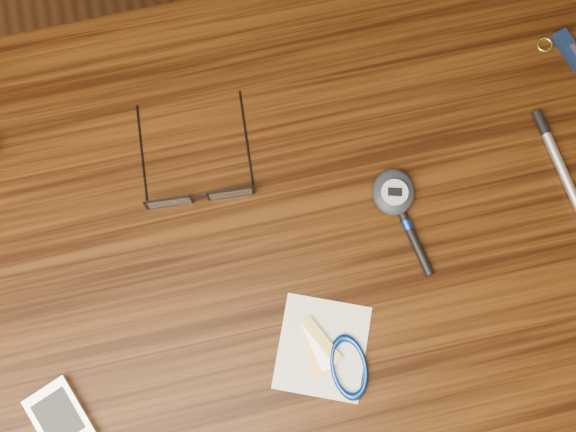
{
  "coord_description": "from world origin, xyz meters",
  "views": [
    {
      "loc": [
        -0.01,
        -0.16,
        1.59
      ],
      "look_at": [
        0.04,
        0.04,
        0.76
      ],
      "focal_mm": 45.0,
      "sensor_mm": 36.0,
      "label": 1
    }
  ],
  "objects_px": {
    "desk": "(266,269)",
    "pda_phone": "(65,427)",
    "silver_pen": "(556,156)",
    "eyeglasses": "(199,191)",
    "pedometer": "(393,192)",
    "notepad_keys": "(336,358)"
  },
  "relations": [
    {
      "from": "desk",
      "to": "silver_pen",
      "type": "xyz_separation_m",
      "value": [
        0.37,
        0.04,
        0.11
      ]
    },
    {
      "from": "desk",
      "to": "pedometer",
      "type": "bearing_deg",
      "value": 12.89
    },
    {
      "from": "desk",
      "to": "eyeglasses",
      "type": "height_order",
      "value": "eyeglasses"
    },
    {
      "from": "desk",
      "to": "notepad_keys",
      "type": "xyz_separation_m",
      "value": [
        0.06,
        -0.14,
        0.11
      ]
    },
    {
      "from": "pedometer",
      "to": "silver_pen",
      "type": "xyz_separation_m",
      "value": [
        0.21,
        0.0,
        -0.0
      ]
    },
    {
      "from": "eyeglasses",
      "to": "pedometer",
      "type": "distance_m",
      "value": 0.23
    },
    {
      "from": "pda_phone",
      "to": "pedometer",
      "type": "distance_m",
      "value": 0.46
    },
    {
      "from": "pedometer",
      "to": "notepad_keys",
      "type": "bearing_deg",
      "value": -122.72
    },
    {
      "from": "pda_phone",
      "to": "silver_pen",
      "type": "height_order",
      "value": "pda_phone"
    },
    {
      "from": "pedometer",
      "to": "notepad_keys",
      "type": "distance_m",
      "value": 0.21
    },
    {
      "from": "eyeglasses",
      "to": "pda_phone",
      "type": "distance_m",
      "value": 0.3
    },
    {
      "from": "notepad_keys",
      "to": "silver_pen",
      "type": "xyz_separation_m",
      "value": [
        0.32,
        0.18,
        0.0
      ]
    },
    {
      "from": "desk",
      "to": "silver_pen",
      "type": "bearing_deg",
      "value": 6.27
    },
    {
      "from": "eyeglasses",
      "to": "notepad_keys",
      "type": "distance_m",
      "value": 0.25
    },
    {
      "from": "notepad_keys",
      "to": "silver_pen",
      "type": "distance_m",
      "value": 0.36
    },
    {
      "from": "pda_phone",
      "to": "pedometer",
      "type": "xyz_separation_m",
      "value": [
        0.42,
        0.18,
        0.0
      ]
    },
    {
      "from": "pda_phone",
      "to": "pedometer",
      "type": "height_order",
      "value": "pedometer"
    },
    {
      "from": "desk",
      "to": "pda_phone",
      "type": "distance_m",
      "value": 0.31
    },
    {
      "from": "pedometer",
      "to": "notepad_keys",
      "type": "xyz_separation_m",
      "value": [
        -0.11,
        -0.17,
        -0.01
      ]
    },
    {
      "from": "eyeglasses",
      "to": "silver_pen",
      "type": "distance_m",
      "value": 0.43
    },
    {
      "from": "silver_pen",
      "to": "desk",
      "type": "bearing_deg",
      "value": -173.73
    },
    {
      "from": "eyeglasses",
      "to": "notepad_keys",
      "type": "relative_size",
      "value": 1.03
    }
  ]
}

